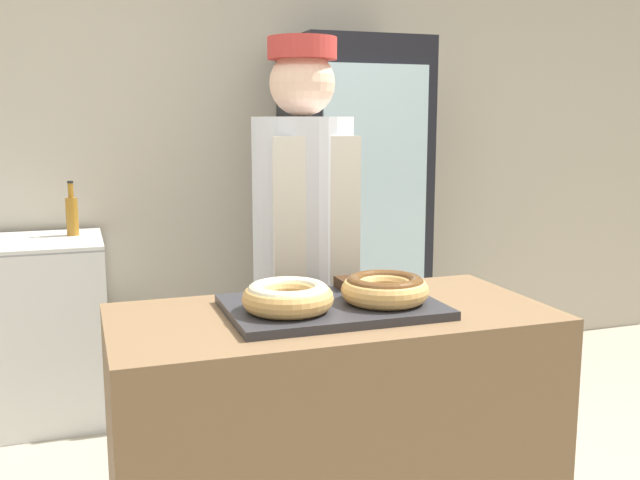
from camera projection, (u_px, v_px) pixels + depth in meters
wall_back at (198, 134)px, 3.85m from camera, size 8.00×0.06×2.70m
display_counter at (331, 468)px, 2.01m from camera, size 1.19×0.58×0.91m
serving_tray at (332, 307)px, 1.93m from camera, size 0.57×0.39×0.02m
donut_light_glaze at (288, 296)px, 1.84m from camera, size 0.24×0.24×0.07m
donut_chocolate_glaze at (385, 288)px, 1.92m from camera, size 0.24×0.24×0.07m
brownie_back_left at (280, 288)px, 2.02m from camera, size 0.08×0.08×0.03m
brownie_back_right at (350, 283)px, 2.09m from camera, size 0.08×0.08×0.03m
baker_person at (304, 270)px, 2.49m from camera, size 0.35×0.35×1.69m
beverage_fridge at (353, 215)px, 3.82m from camera, size 0.67×0.62×1.84m
bottle_amber at (72, 214)px, 3.44m from camera, size 0.06×0.06×0.26m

